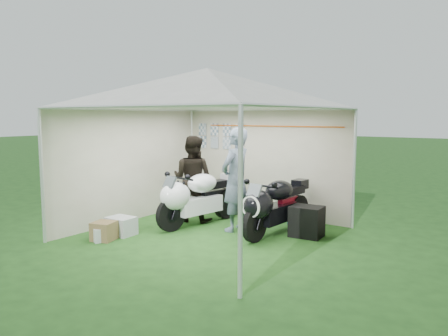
{
  "coord_description": "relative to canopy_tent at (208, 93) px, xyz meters",
  "views": [
    {
      "loc": [
        4.72,
        -6.21,
        2.17
      ],
      "look_at": [
        0.12,
        0.35,
        1.21
      ],
      "focal_mm": 35.0,
      "sensor_mm": 36.0,
      "label": 1
    }
  ],
  "objects": [
    {
      "name": "person_blue_jacket",
      "position": [
        0.24,
        0.53,
        -1.6
      ],
      "size": [
        0.5,
        0.74,
        1.96
      ],
      "primitive_type": "imported",
      "rotation": [
        0.0,
        0.0,
        -1.62
      ],
      "color": "slate",
      "rests_on": "ground"
    },
    {
      "name": "motorcycle_black",
      "position": [
        0.99,
        0.67,
        -2.01
      ],
      "size": [
        0.56,
        2.07,
        1.02
      ],
      "rotation": [
        0.0,
        0.0,
        -0.08
      ],
      "color": "black",
      "rests_on": "ground"
    },
    {
      "name": "crate_1",
      "position": [
        -1.28,
        -1.35,
        -2.41
      ],
      "size": [
        0.45,
        0.45,
        0.33
      ],
      "primitive_type": "cube",
      "rotation": [
        0.0,
        0.0,
        0.29
      ],
      "color": "brown",
      "rests_on": "ground"
    },
    {
      "name": "crate_2",
      "position": [
        -1.31,
        -1.41,
        -2.46
      ],
      "size": [
        0.4,
        0.38,
        0.24
      ],
      "primitive_type": "cube",
      "rotation": [
        0.0,
        0.0,
        -0.41
      ],
      "color": "silver",
      "rests_on": "ground"
    },
    {
      "name": "motorcycle_white",
      "position": [
        -0.61,
        0.39,
        -1.99
      ],
      "size": [
        0.69,
        2.13,
        1.05
      ],
      "rotation": [
        0.0,
        0.0,
        -0.17
      ],
      "color": "black",
      "rests_on": "ground"
    },
    {
      "name": "crate_0",
      "position": [
        -1.31,
        -0.94,
        -2.41
      ],
      "size": [
        0.51,
        0.4,
        0.33
      ],
      "primitive_type": "cube",
      "rotation": [
        0.0,
        0.0,
        0.04
      ],
      "color": "#B1B5BB",
      "rests_on": "ground"
    },
    {
      "name": "equipment_box",
      "position": [
        1.53,
        0.9,
        -2.3
      ],
      "size": [
        0.59,
        0.49,
        0.56
      ],
      "primitive_type": "cube",
      "rotation": [
        0.0,
        0.0,
        0.08
      ],
      "color": "black",
      "rests_on": "ground"
    },
    {
      "name": "canopy_tent",
      "position": [
        0.0,
        0.0,
        0.0
      ],
      "size": [
        5.66,
        5.66,
        3.0
      ],
      "color": "silver",
      "rests_on": "ground"
    },
    {
      "name": "ground",
      "position": [
        0.0,
        -0.03,
        -2.58
      ],
      "size": [
        80.0,
        80.0,
        0.0
      ],
      "primitive_type": "plane",
      "color": "#1D4617",
      "rests_on": "ground"
    },
    {
      "name": "paddock_stand",
      "position": [
        1.06,
        1.6,
        -2.42
      ],
      "size": [
        0.44,
        0.29,
        0.31
      ],
      "primitive_type": "cube",
      "rotation": [
        0.0,
        0.0,
        -0.08
      ],
      "color": "#183BA9",
      "rests_on": "ground"
    },
    {
      "name": "person_dark_jacket",
      "position": [
        -0.9,
        0.64,
        -1.69
      ],
      "size": [
        1.0,
        0.86,
        1.77
      ],
      "primitive_type": "imported",
      "rotation": [
        0.0,
        0.0,
        3.39
      ],
      "color": "black",
      "rests_on": "ground"
    }
  ]
}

